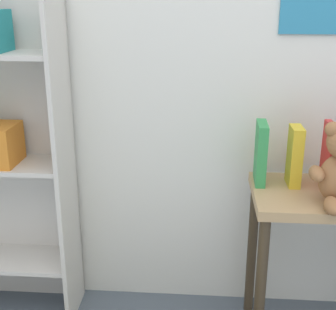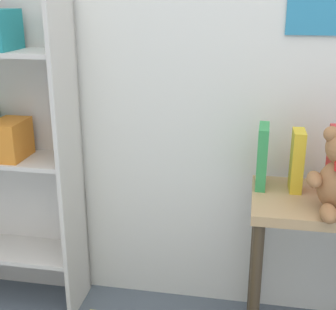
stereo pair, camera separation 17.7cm
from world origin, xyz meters
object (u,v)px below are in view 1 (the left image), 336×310
object	(u,v)px
book_standing_yellow	(295,156)
book_standing_red	(328,155)
display_table	(326,223)
book_standing_green	(261,153)

from	to	relation	value
book_standing_yellow	book_standing_red	size ratio (longest dim) A/B	0.94
display_table	book_standing_yellow	world-z (taller)	book_standing_yellow
display_table	book_standing_red	xyz separation A→B (m)	(0.00, 0.07, 0.25)
display_table	book_standing_green	xyz separation A→B (m)	(-0.25, 0.09, 0.25)
display_table	book_standing_yellow	xyz separation A→B (m)	(-0.12, 0.07, 0.24)
book_standing_red	display_table	bearing A→B (deg)	-91.31
book_standing_yellow	book_standing_red	distance (m)	0.12
display_table	book_standing_red	distance (m)	0.26
display_table	book_standing_green	distance (m)	0.36
book_standing_yellow	book_standing_red	world-z (taller)	book_standing_red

